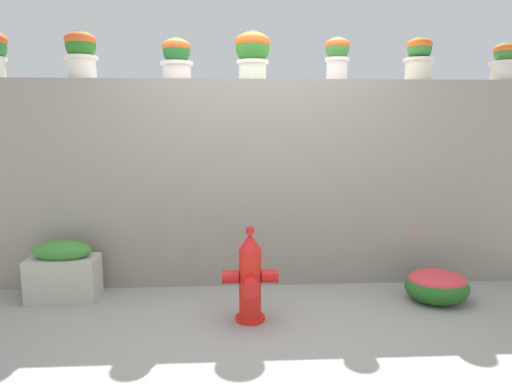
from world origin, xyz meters
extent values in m
plane|color=gray|center=(0.00, 0.00, 0.00)|extent=(24.00, 24.00, 0.00)
cube|color=gray|center=(0.00, 1.07, 0.96)|extent=(5.36, 0.39, 1.92)
cylinder|color=silver|center=(-1.61, 1.06, 2.02)|extent=(0.25, 0.25, 0.21)
cylinder|color=silver|center=(-1.61, 1.06, 2.11)|extent=(0.30, 0.30, 0.03)
sphere|color=#296D20|center=(-1.61, 1.06, 2.22)|extent=(0.27, 0.27, 0.27)
ellipsoid|color=#E25621|center=(-1.61, 1.06, 2.27)|extent=(0.28, 0.28, 0.15)
cylinder|color=silver|center=(-0.75, 1.03, 2.00)|extent=(0.25, 0.25, 0.16)
cylinder|color=silver|center=(-0.75, 1.03, 2.07)|extent=(0.30, 0.30, 0.03)
sphere|color=#246429|center=(-0.75, 1.03, 2.17)|extent=(0.25, 0.25, 0.25)
ellipsoid|color=#DE5923|center=(-0.75, 1.03, 2.21)|extent=(0.26, 0.26, 0.14)
cylinder|color=silver|center=(-0.06, 1.06, 2.01)|extent=(0.25, 0.25, 0.18)
cylinder|color=silver|center=(-0.06, 1.06, 2.09)|extent=(0.29, 0.29, 0.03)
sphere|color=#307829|center=(-0.06, 1.06, 2.21)|extent=(0.31, 0.31, 0.31)
ellipsoid|color=orange|center=(-0.06, 1.06, 2.26)|extent=(0.32, 0.32, 0.17)
cylinder|color=silver|center=(0.73, 1.04, 2.02)|extent=(0.19, 0.19, 0.21)
cylinder|color=silver|center=(0.73, 1.04, 2.11)|extent=(0.22, 0.22, 0.03)
sphere|color=#367833|center=(0.73, 1.04, 2.21)|extent=(0.22, 0.22, 0.22)
ellipsoid|color=#E15A24|center=(0.73, 1.04, 2.24)|extent=(0.23, 0.23, 0.12)
cylinder|color=beige|center=(1.52, 1.09, 2.03)|extent=(0.25, 0.25, 0.22)
cylinder|color=beige|center=(1.52, 1.09, 2.12)|extent=(0.29, 0.29, 0.03)
sphere|color=#338233|center=(1.52, 1.09, 2.22)|extent=(0.23, 0.23, 0.23)
ellipsoid|color=orange|center=(1.52, 1.09, 2.26)|extent=(0.24, 0.24, 0.12)
cylinder|color=beige|center=(2.33, 1.04, 2.01)|extent=(0.24, 0.24, 0.19)
cylinder|color=beige|center=(2.33, 1.04, 2.09)|extent=(0.28, 0.28, 0.03)
sphere|color=#3C7937|center=(2.33, 1.04, 2.18)|extent=(0.21, 0.21, 0.21)
ellipsoid|color=orange|center=(2.33, 1.04, 2.22)|extent=(0.22, 0.22, 0.11)
cylinder|color=red|center=(-0.13, 0.11, 0.01)|extent=(0.23, 0.23, 0.03)
cylinder|color=red|center=(-0.13, 0.11, 0.28)|extent=(0.17, 0.17, 0.57)
cone|color=red|center=(-0.13, 0.11, 0.63)|extent=(0.18, 0.18, 0.13)
cylinder|color=red|center=(-0.13, 0.11, 0.72)|extent=(0.06, 0.06, 0.05)
cylinder|color=red|center=(-0.28, 0.11, 0.36)|extent=(0.13, 0.10, 0.10)
cylinder|color=red|center=(0.03, 0.11, 0.36)|extent=(0.13, 0.10, 0.10)
cylinder|color=red|center=(-0.13, -0.05, 0.33)|extent=(0.13, 0.15, 0.13)
ellipsoid|color=#256121|center=(1.50, 0.40, 0.13)|extent=(0.54, 0.49, 0.28)
ellipsoid|color=#D9383E|center=(1.50, 0.40, 0.19)|extent=(0.49, 0.44, 0.16)
cube|color=#B6B09F|center=(-1.73, 0.62, 0.19)|extent=(0.59, 0.30, 0.38)
ellipsoid|color=#3D7F31|center=(-1.73, 0.62, 0.44)|extent=(0.50, 0.26, 0.18)
camera|label=1|loc=(-0.27, -3.33, 1.56)|focal=32.47mm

